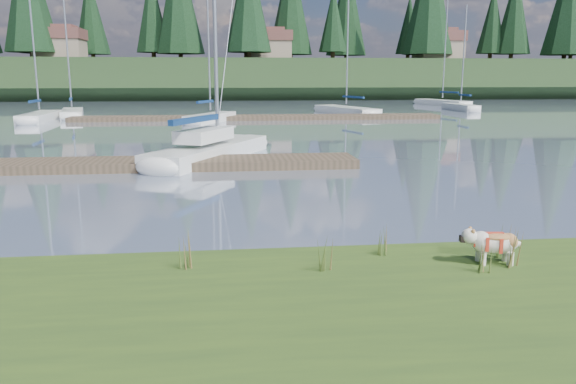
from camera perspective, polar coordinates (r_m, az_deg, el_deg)
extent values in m
plane|color=gray|center=(40.22, -5.85, 7.30)|extent=(200.00, 200.00, 0.00)
cube|color=#1E3118|center=(83.11, -6.29, 11.27)|extent=(200.00, 20.00, 5.00)
cylinder|color=silver|center=(8.71, 19.18, -6.40)|extent=(0.10, 0.10, 0.20)
cylinder|color=silver|center=(8.89, 18.80, -6.01)|extent=(0.10, 0.10, 0.20)
cylinder|color=silver|center=(8.84, 21.65, -6.32)|extent=(0.10, 0.10, 0.20)
cylinder|color=silver|center=(9.01, 21.23, -5.94)|extent=(0.10, 0.10, 0.20)
ellipsoid|color=silver|center=(8.80, 20.38, -4.87)|extent=(0.69, 0.42, 0.31)
ellipsoid|color=#AE7341|center=(8.78, 20.43, -4.25)|extent=(0.50, 0.37, 0.11)
ellipsoid|color=silver|center=(8.66, 17.93, -4.30)|extent=(0.26, 0.27, 0.23)
cube|color=black|center=(8.64, 17.28, -4.56)|extent=(0.08, 0.12, 0.09)
cube|color=white|center=(21.18, -7.92, 3.91)|extent=(4.63, 7.10, 0.70)
ellipsoid|color=white|center=(24.36, -3.99, 5.00)|extent=(2.26, 2.43, 0.70)
cube|color=navy|center=(20.12, -9.43, 7.26)|extent=(1.63, 2.99, 0.20)
cube|color=white|center=(20.74, -8.50, 5.76)|extent=(2.17, 2.83, 0.45)
cube|color=#4C3D2C|center=(19.64, -16.78, 2.70)|extent=(16.00, 2.00, 0.30)
cube|color=#4C3D2C|center=(40.28, -2.98, 7.57)|extent=(26.00, 2.20, 0.30)
cube|color=white|center=(42.61, -23.89, 6.91)|extent=(1.86, 6.70, 0.70)
ellipsoid|color=white|center=(45.82, -22.89, 7.26)|extent=(1.54, 1.88, 0.70)
cylinder|color=silver|center=(42.60, -24.53, 14.42)|extent=(0.12, 0.12, 10.04)
cube|color=navy|center=(41.67, -24.33, 8.42)|extent=(0.34, 2.64, 0.20)
cube|color=white|center=(45.60, -21.06, 7.38)|extent=(2.85, 6.65, 0.70)
ellipsoid|color=white|center=(48.83, -20.95, 7.63)|extent=(1.77, 2.03, 0.70)
cylinder|color=silver|center=(45.59, -21.60, 14.46)|extent=(0.12, 0.12, 10.13)
cube|color=navy|center=(44.66, -21.20, 8.82)|extent=(0.76, 2.56, 0.20)
cube|color=white|center=(38.36, -7.86, 7.37)|extent=(3.49, 5.79, 0.70)
ellipsoid|color=white|center=(40.98, -6.17, 7.68)|extent=(1.78, 1.94, 0.70)
cylinder|color=silver|center=(38.32, -8.08, 15.00)|extent=(0.12, 0.12, 9.05)
cube|color=navy|center=(37.58, -8.42, 9.07)|extent=(1.10, 2.18, 0.20)
cube|color=white|center=(46.66, 5.93, 8.17)|extent=(4.12, 8.03, 0.70)
ellipsoid|color=white|center=(50.09, 3.64, 8.45)|extent=(2.29, 2.57, 0.70)
cylinder|color=silver|center=(46.73, 6.11, 16.30)|extent=(0.12, 0.12, 12.08)
cube|color=navy|center=(45.68, 6.65, 9.57)|extent=(1.15, 3.04, 0.20)
cube|color=white|center=(53.26, 17.11, 8.16)|extent=(1.38, 5.42, 0.70)
ellipsoid|color=white|center=(55.71, 15.93, 8.36)|extent=(1.22, 1.50, 0.70)
cylinder|color=silver|center=(53.22, 17.43, 13.25)|extent=(0.12, 0.12, 8.31)
cube|color=navy|center=(52.55, 17.53, 9.38)|extent=(0.26, 2.15, 0.20)
cube|color=white|center=(61.87, 15.39, 8.68)|extent=(3.66, 7.67, 0.70)
ellipsoid|color=white|center=(64.88, 13.36, 8.91)|extent=(2.12, 2.41, 0.70)
cylinder|color=silver|center=(61.89, 15.70, 14.38)|extent=(0.12, 0.12, 11.17)
cube|color=navy|center=(61.02, 16.03, 9.72)|extent=(1.00, 2.92, 0.20)
cone|color=#475B23|center=(7.98, 3.37, -5.91)|extent=(0.03, 0.03, 0.59)
cone|color=brown|center=(7.95, 4.23, -6.44)|extent=(0.03, 0.03, 0.48)
cone|color=#475B23|center=(8.01, 3.76, -5.63)|extent=(0.03, 0.03, 0.65)
cone|color=brown|center=(8.00, 4.39, -6.54)|extent=(0.03, 0.03, 0.42)
cone|color=#475B23|center=(7.91, 3.61, -6.28)|extent=(0.03, 0.03, 0.54)
cone|color=#475B23|center=(8.80, 9.23, -4.86)|extent=(0.03, 0.03, 0.44)
cone|color=brown|center=(8.78, 10.04, -5.23)|extent=(0.03, 0.03, 0.36)
cone|color=#475B23|center=(8.84, 9.56, -4.64)|extent=(0.03, 0.03, 0.49)
cone|color=brown|center=(8.83, 10.15, -5.28)|extent=(0.03, 0.03, 0.31)
cone|color=#475B23|center=(8.74, 9.50, -5.14)|extent=(0.03, 0.03, 0.40)
cone|color=#475B23|center=(8.71, 21.91, -5.37)|extent=(0.03, 0.03, 0.55)
cone|color=brown|center=(8.72, 22.73, -5.79)|extent=(0.03, 0.03, 0.44)
cone|color=#475B23|center=(8.76, 22.17, -5.11)|extent=(0.03, 0.03, 0.61)
cone|color=brown|center=(8.78, 22.77, -5.88)|extent=(0.03, 0.03, 0.39)
cone|color=#475B23|center=(8.66, 22.26, -5.68)|extent=(0.03, 0.03, 0.50)
cone|color=#475B23|center=(8.18, -10.75, -5.75)|extent=(0.03, 0.03, 0.57)
cone|color=brown|center=(8.12, -9.99, -6.26)|extent=(0.03, 0.03, 0.45)
cone|color=#475B23|center=(8.20, -10.32, -5.49)|extent=(0.03, 0.03, 0.63)
cone|color=brown|center=(8.17, -9.75, -6.36)|extent=(0.03, 0.03, 0.40)
cone|color=#475B23|center=(8.11, -10.64, -6.10)|extent=(0.03, 0.03, 0.51)
cone|color=#475B23|center=(8.38, 19.11, -6.25)|extent=(0.03, 0.03, 0.43)
cone|color=brown|center=(8.39, 19.98, -6.62)|extent=(0.03, 0.03, 0.35)
cone|color=#475B23|center=(8.43, 19.40, -6.02)|extent=(0.03, 0.03, 0.48)
cone|color=brown|center=(8.44, 20.03, -6.66)|extent=(0.03, 0.03, 0.30)
cone|color=#475B23|center=(8.33, 19.46, -6.54)|extent=(0.03, 0.03, 0.39)
cone|color=#475B23|center=(9.12, 20.78, -4.89)|extent=(0.03, 0.03, 0.45)
cone|color=brown|center=(9.12, 21.58, -5.24)|extent=(0.03, 0.03, 0.36)
cone|color=#475B23|center=(9.17, 21.04, -4.68)|extent=(0.03, 0.03, 0.49)
cone|color=brown|center=(9.18, 21.62, -5.29)|extent=(0.03, 0.03, 0.31)
cone|color=#475B23|center=(9.07, 21.11, -5.16)|extent=(0.03, 0.03, 0.40)
cube|color=#33281C|center=(9.03, -3.15, -7.65)|extent=(60.00, 0.50, 0.14)
cylinder|color=#382619|center=(81.91, -24.55, 12.69)|extent=(0.60, 0.60, 1.80)
cylinder|color=#382619|center=(82.70, -13.48, 13.38)|extent=(0.60, 0.60, 1.80)
cone|color=black|center=(83.11, -13.68, 17.41)|extent=(4.84, 4.84, 11.00)
cylinder|color=#382619|center=(76.23, -3.99, 13.83)|extent=(0.60, 0.60, 1.80)
cylinder|color=#382619|center=(81.63, 4.57, 13.68)|extent=(0.60, 0.60, 1.80)
cone|color=black|center=(81.95, 4.63, 17.14)|extent=(3.96, 3.96, 9.00)
cylinder|color=#382619|center=(83.18, 13.91, 13.35)|extent=(0.60, 0.60, 1.80)
cylinder|color=#382619|center=(91.59, 21.69, 12.70)|extent=(0.60, 0.60, 1.80)
cone|color=black|center=(92.01, 22.00, 16.61)|extent=(5.28, 5.28, 12.00)
cube|color=gray|center=(83.01, -22.13, 13.20)|extent=(6.00, 5.00, 2.80)
cube|color=brown|center=(83.12, -22.25, 14.64)|extent=(6.30, 5.30, 1.40)
cube|color=brown|center=(83.18, -22.29, 15.19)|extent=(4.20, 3.60, 0.70)
cube|color=gray|center=(81.43, -1.99, 14.07)|extent=(6.00, 5.00, 2.80)
cube|color=brown|center=(81.54, -2.00, 15.55)|extent=(6.30, 5.30, 1.40)
cube|color=brown|center=(81.60, -2.00, 16.11)|extent=(4.20, 3.60, 0.70)
cube|color=gray|center=(84.83, 14.99, 13.60)|extent=(6.00, 5.00, 2.80)
cube|color=brown|center=(84.94, 15.07, 15.01)|extent=(6.30, 5.30, 1.40)
cube|color=brown|center=(85.00, 15.10, 15.55)|extent=(4.20, 3.60, 0.70)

